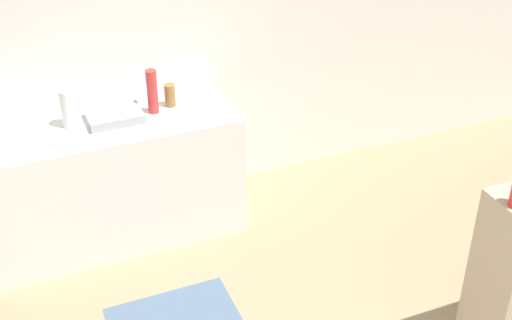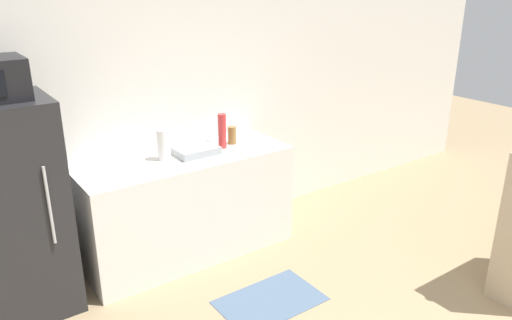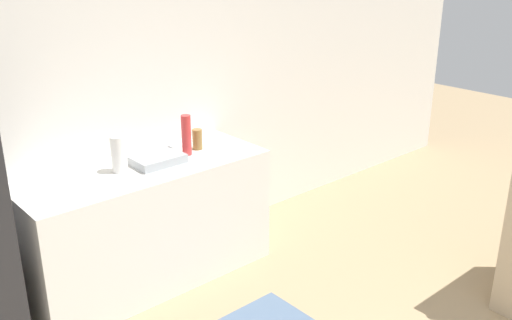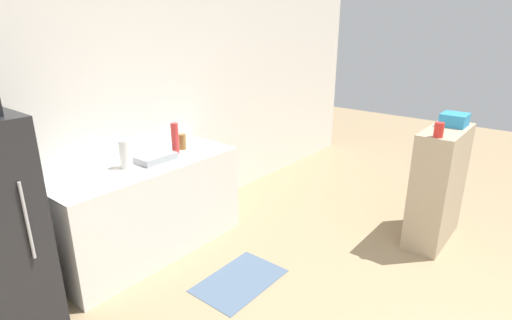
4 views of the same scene
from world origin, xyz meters
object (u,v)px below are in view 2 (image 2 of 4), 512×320
(refrigerator, at_px, (11,212))
(paper_towel_roll, at_px, (164,145))
(bottle_tall, at_px, (222,131))
(bottle_short, at_px, (232,135))

(refrigerator, height_order, paper_towel_roll, refrigerator)
(bottle_tall, height_order, paper_towel_roll, bottle_tall)
(refrigerator, relative_size, bottle_tall, 5.17)
(refrigerator, height_order, bottle_short, refrigerator)
(bottle_tall, bearing_deg, bottle_short, 20.28)
(bottle_tall, relative_size, bottle_short, 1.94)
(bottle_short, bearing_deg, bottle_tall, -159.72)
(bottle_tall, xyz_separation_m, bottle_short, (0.12, 0.05, -0.07))
(refrigerator, relative_size, paper_towel_roll, 6.14)
(bottle_tall, distance_m, bottle_short, 0.15)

